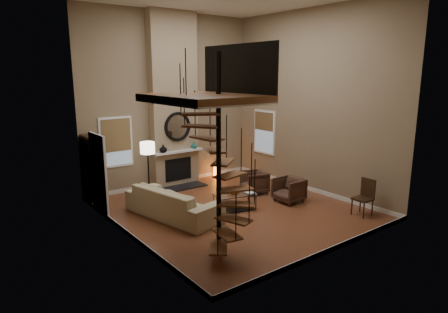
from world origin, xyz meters
TOP-DOWN VIEW (x-y plane):
  - ground at (0.00, 0.00)m, footprint 6.00×6.50m
  - back_wall at (0.00, 3.25)m, footprint 6.00×0.02m
  - front_wall at (0.00, -3.25)m, footprint 6.00×0.02m
  - left_wall at (-3.00, 0.00)m, footprint 0.02×6.50m
  - right_wall at (3.00, 0.00)m, footprint 0.02×6.50m
  - baseboard_back at (0.00, 3.24)m, footprint 6.00×0.02m
  - baseboard_front at (0.00, -3.24)m, footprint 6.00×0.02m
  - baseboard_left at (-2.99, 0.00)m, footprint 0.02×6.50m
  - baseboard_right at (2.99, 0.00)m, footprint 0.02×6.50m
  - chimney_breast at (0.00, 3.06)m, footprint 1.60×0.38m
  - hearth at (0.00, 2.57)m, footprint 1.50×0.60m
  - firebox at (0.00, 2.86)m, footprint 0.95×0.02m
  - mantel at (0.00, 2.78)m, footprint 1.70×0.18m
  - mirror_frame at (0.00, 2.84)m, footprint 0.94×0.10m
  - mirror_disc at (0.00, 2.85)m, footprint 0.80×0.01m
  - vase_left at (-0.55, 2.82)m, footprint 0.24×0.24m
  - vase_right at (0.60, 2.82)m, footprint 0.20×0.20m
  - window_back at (-1.90, 3.22)m, footprint 1.02×0.06m
  - window_right at (2.97, 2.00)m, footprint 0.06×1.02m
  - entry_door at (-2.95, 1.80)m, footprint 0.10×1.05m
  - loft at (-2.04, -1.80)m, footprint 1.70×2.20m
  - spiral_stair at (-1.78, -1.79)m, footprint 1.47×1.47m
  - hutch at (-2.75, 2.81)m, footprint 0.41×0.88m
  - sofa at (-1.57, 0.52)m, footprint 1.59×2.83m
  - armchair_near at (1.51, 0.74)m, footprint 0.90×0.89m
  - armchair_far at (1.75, -0.45)m, footprint 0.76×0.73m
  - coffee_table at (0.00, -0.08)m, footprint 1.20×0.78m
  - bowl at (0.00, -0.03)m, footprint 0.37×0.37m
  - book at (0.35, -0.23)m, footprint 0.23×0.30m
  - floor_lamp at (-1.44, 2.08)m, footprint 0.41×0.41m
  - accent_lamp at (1.53, 2.91)m, footprint 0.14×0.14m
  - side_chair at (2.48, -2.37)m, footprint 0.45×0.44m

SIDE VIEW (x-z plane):
  - ground at x=0.00m, z-range -0.01..0.00m
  - hearth at x=0.00m, z-range 0.00..0.04m
  - baseboard_back at x=0.00m, z-range 0.00..0.12m
  - baseboard_front at x=0.00m, z-range 0.00..0.12m
  - baseboard_left at x=-2.99m, z-range 0.00..0.12m
  - baseboard_right at x=2.99m, z-range 0.00..0.12m
  - accent_lamp at x=1.53m, z-range -0.01..0.51m
  - coffee_table at x=0.00m, z-range 0.07..0.50m
  - armchair_near at x=1.51m, z-range 0.02..0.68m
  - armchair_far at x=1.75m, z-range 0.01..0.70m
  - sofa at x=-1.57m, z-range 0.01..0.78m
  - book at x=0.35m, z-range 0.45..0.48m
  - bowl at x=0.00m, z-range 0.45..0.54m
  - side_chair at x=2.48m, z-range 0.05..1.00m
  - firebox at x=0.00m, z-range 0.19..0.91m
  - hutch at x=-2.75m, z-range -0.03..1.93m
  - entry_door at x=-2.95m, z-range -0.03..2.13m
  - mantel at x=0.00m, z-range 1.12..1.18m
  - vase_right at x=0.60m, z-range 1.18..1.39m
  - vase_left at x=-0.55m, z-range 1.18..1.43m
  - floor_lamp at x=-1.44m, z-range 0.56..2.27m
  - window_back at x=-1.90m, z-range 0.86..2.38m
  - window_right at x=2.97m, z-range 0.87..2.39m
  - spiral_stair at x=-1.78m, z-range -0.25..3.81m
  - mirror_frame at x=0.00m, z-range 1.48..2.42m
  - mirror_disc at x=0.00m, z-range 1.55..2.35m
  - back_wall at x=0.00m, z-range 0.00..5.50m
  - front_wall at x=0.00m, z-range 0.00..5.50m
  - left_wall at x=-3.00m, z-range 0.00..5.50m
  - right_wall at x=3.00m, z-range 0.00..5.50m
  - chimney_breast at x=0.00m, z-range 0.00..5.50m
  - loft at x=-2.04m, z-range 2.69..3.78m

